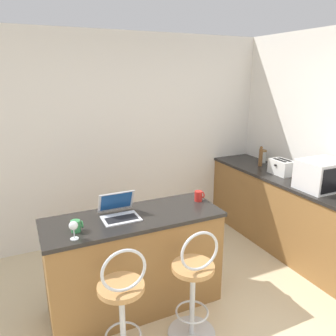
# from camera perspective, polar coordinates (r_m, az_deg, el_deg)

# --- Properties ---
(wall_back) EXTENTS (12.00, 0.06, 2.60)m
(wall_back) POSITION_cam_1_polar(r_m,az_deg,el_deg) (4.23, -8.02, 4.98)
(wall_back) COLOR silver
(wall_back) RESTS_ON ground_plane
(breakfast_bar) EXTENTS (1.56, 0.59, 0.91)m
(breakfast_bar) POSITION_cam_1_polar(r_m,az_deg,el_deg) (3.12, -5.77, -15.94)
(breakfast_bar) COLOR olive
(breakfast_bar) RESTS_ON ground_plane
(counter_right) EXTENTS (0.59, 2.84, 0.91)m
(counter_right) POSITION_cam_1_polar(r_m,az_deg,el_deg) (4.19, 21.86, -8.29)
(counter_right) COLOR olive
(counter_right) RESTS_ON ground_plane
(bar_stool_near) EXTENTS (0.40, 0.40, 0.99)m
(bar_stool_near) POSITION_cam_1_polar(r_m,az_deg,el_deg) (2.60, -7.90, -23.25)
(bar_stool_near) COLOR silver
(bar_stool_near) RESTS_ON ground_plane
(bar_stool_far) EXTENTS (0.40, 0.40, 0.99)m
(bar_stool_far) POSITION_cam_1_polar(r_m,az_deg,el_deg) (2.79, 4.50, -20.10)
(bar_stool_far) COLOR silver
(bar_stool_far) RESTS_ON ground_plane
(laptop) EXTENTS (0.31, 0.29, 0.21)m
(laptop) POSITION_cam_1_polar(r_m,az_deg,el_deg) (2.88, -8.55, -7.38)
(laptop) COLOR silver
(laptop) RESTS_ON breakfast_bar
(microwave) EXTENTS (0.47, 0.37, 0.32)m
(microwave) POSITION_cam_1_polar(r_m,az_deg,el_deg) (3.84, 25.23, -1.09)
(microwave) COLOR silver
(microwave) RESTS_ON counter_right
(toaster) EXTENTS (0.20, 0.29, 0.18)m
(toaster) POSITION_cam_1_polar(r_m,az_deg,el_deg) (4.25, 19.16, 0.15)
(toaster) COLOR silver
(toaster) RESTS_ON counter_right
(mug_green) EXTENTS (0.09, 0.08, 0.09)m
(mug_green) POSITION_cam_1_polar(r_m,az_deg,el_deg) (2.70, -15.71, -9.69)
(mug_green) COLOR #338447
(mug_green) RESTS_ON breakfast_bar
(storage_jar) EXTENTS (0.10, 0.10, 0.18)m
(storage_jar) POSITION_cam_1_polar(r_m,az_deg,el_deg) (4.74, 16.18, 2.00)
(storage_jar) COLOR silver
(storage_jar) RESTS_ON counter_right
(pepper_mill) EXTENTS (0.05, 0.05, 0.27)m
(pepper_mill) POSITION_cam_1_polar(r_m,az_deg,el_deg) (4.54, 15.84, 1.91)
(pepper_mill) COLOR brown
(pepper_mill) RESTS_ON counter_right
(wine_glass_short) EXTENTS (0.07, 0.07, 0.14)m
(wine_glass_short) POSITION_cam_1_polar(r_m,az_deg,el_deg) (2.57, -16.15, -9.75)
(wine_glass_short) COLOR silver
(wine_glass_short) RESTS_ON breakfast_bar
(mug_red) EXTENTS (0.09, 0.07, 0.10)m
(mug_red) POSITION_cam_1_polar(r_m,az_deg,el_deg) (3.21, 5.37, -4.86)
(mug_red) COLOR red
(mug_red) RESTS_ON breakfast_bar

